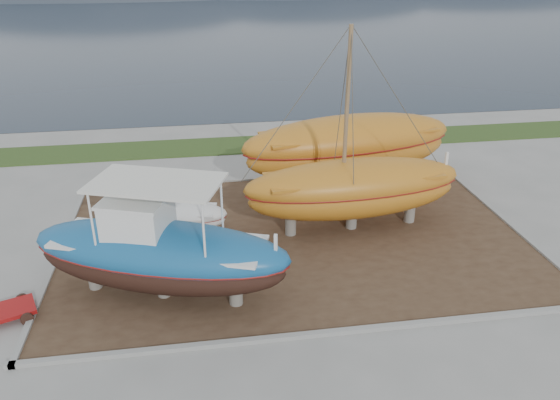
{
  "coord_description": "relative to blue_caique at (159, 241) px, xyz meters",
  "views": [
    {
      "loc": [
        -3.54,
        -14.92,
        10.67
      ],
      "look_at": [
        -0.59,
        4.0,
        1.73
      ],
      "focal_mm": 35.0,
      "sensor_mm": 36.0,
      "label": 1
    }
  ],
  "objects": [
    {
      "name": "ground",
      "position": [
        5.02,
        -0.7,
        -2.13
      ],
      "size": [
        140.0,
        140.0,
        0.0
      ],
      "primitive_type": "plane",
      "color": "gray",
      "rests_on": "ground"
    },
    {
      "name": "dirt_patch",
      "position": [
        5.02,
        3.3,
        -2.1
      ],
      "size": [
        18.0,
        12.0,
        0.06
      ],
      "primitive_type": "cube",
      "color": "#422D1E",
      "rests_on": "ground"
    },
    {
      "name": "curb_frame",
      "position": [
        5.02,
        3.3,
        -2.06
      ],
      "size": [
        18.6,
        12.6,
        0.15
      ],
      "primitive_type": null,
      "color": "gray",
      "rests_on": "ground"
    },
    {
      "name": "grass_strip",
      "position": [
        5.02,
        14.8,
        -2.09
      ],
      "size": [
        44.0,
        3.0,
        0.08
      ],
      "primitive_type": "cube",
      "color": "#284219",
      "rests_on": "ground"
    },
    {
      "name": "sea",
      "position": [
        5.02,
        69.3,
        -2.13
      ],
      "size": [
        260.0,
        100.0,
        0.04
      ],
      "primitive_type": null,
      "color": "#192432",
      "rests_on": "ground"
    },
    {
      "name": "blue_caique",
      "position": [
        0.0,
        0.0,
        0.0
      ],
      "size": [
        9.01,
        5.43,
        4.14
      ],
      "primitive_type": null,
      "rotation": [
        0.0,
        0.0,
        -0.34
      ],
      "color": "#175992",
      "rests_on": "dirt_patch"
    },
    {
      "name": "white_dinghy",
      "position": [
        0.13,
        4.19,
        -1.38
      ],
      "size": [
        4.84,
        2.56,
        1.38
      ],
      "primitive_type": null,
      "rotation": [
        0.0,
        0.0,
        -0.19
      ],
      "color": "white",
      "rests_on": "dirt_patch"
    },
    {
      "name": "orange_sailboat",
      "position": [
        7.49,
        3.73,
        1.99
      ],
      "size": [
        9.13,
        3.25,
        8.12
      ],
      "primitive_type": null,
      "rotation": [
        0.0,
        0.0,
        0.07
      ],
      "color": "#B66E1C",
      "rests_on": "dirt_patch"
    },
    {
      "name": "orange_bare_hull",
      "position": [
        8.42,
        7.9,
        -0.36
      ],
      "size": [
        10.82,
        4.86,
        3.42
      ],
      "primitive_type": null,
      "rotation": [
        0.0,
        0.0,
        0.17
      ],
      "color": "#B66E1C",
      "rests_on": "dirt_patch"
    },
    {
      "name": "red_trailer",
      "position": [
        -4.87,
        -0.48,
        -1.95
      ],
      "size": [
        2.88,
        2.15,
        0.37
      ],
      "primitive_type": null,
      "rotation": [
        0.0,
        0.0,
        0.37
      ],
      "color": "#A41212",
      "rests_on": "ground"
    }
  ]
}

